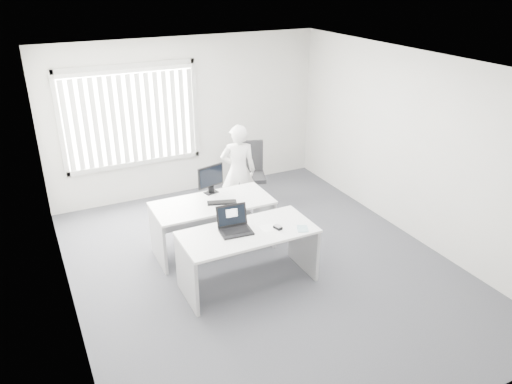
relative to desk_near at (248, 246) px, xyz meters
name	(u,v)px	position (x,y,z in m)	size (l,w,h in m)	color
ground	(263,267)	(0.35, 0.25, -0.57)	(6.00, 6.00, 0.00)	#54555C
wall_back	(187,117)	(0.35, 3.25, 0.83)	(5.00, 0.02, 2.80)	silver
wall_front	(434,304)	(0.35, -2.75, 0.83)	(5.00, 0.02, 2.80)	silver
wall_left	(59,214)	(-2.15, 0.25, 0.83)	(0.02, 6.00, 2.80)	silver
wall_right	(413,147)	(2.85, 0.25, 0.83)	(0.02, 6.00, 2.80)	silver
ceiling	(264,65)	(0.35, 0.25, 2.23)	(5.00, 6.00, 0.02)	silver
window	(131,117)	(-0.65, 3.21, 0.98)	(2.32, 0.06, 1.76)	#B6B6B1
blinds	(132,119)	(-0.65, 3.15, 0.95)	(2.20, 0.10, 1.50)	white
desk_near	(248,246)	(0.00, 0.00, 0.00)	(1.73, 0.81, 0.79)	white
desk_far	(213,215)	(-0.08, 1.02, -0.01)	(1.71, 0.81, 0.78)	white
office_chair	(251,183)	(1.15, 2.30, -0.23)	(0.78, 0.78, 1.08)	black
person	(238,171)	(0.73, 1.90, 0.22)	(0.58, 0.38, 1.58)	silver
laptop	(236,222)	(-0.15, 0.03, 0.38)	(0.40, 0.36, 0.31)	black
paper_sheet	(271,228)	(0.30, -0.05, 0.22)	(0.26, 0.19, 0.00)	white
mouse	(278,227)	(0.37, -0.11, 0.25)	(0.07, 0.12, 0.05)	#B4B4B7
booklet	(303,229)	(0.66, -0.26, 0.22)	(0.13, 0.19, 0.01)	white
keyboard	(222,202)	(0.03, 0.92, 0.22)	(0.42, 0.14, 0.02)	black
monitor	(211,179)	(0.02, 1.32, 0.43)	(0.43, 0.13, 0.43)	black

